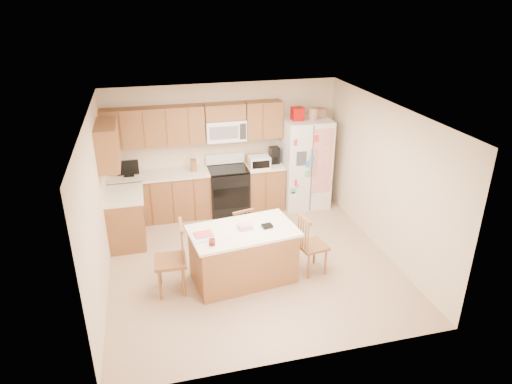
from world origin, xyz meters
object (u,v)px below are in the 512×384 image
object	(u,v)px
stove	(228,189)
island	(243,254)
windsor_chair_back	(240,232)
refrigerator	(305,162)
windsor_chair_left	(172,260)
windsor_chair_right	(311,245)

from	to	relation	value
stove	island	xyz separation A→B (m)	(-0.23, -2.38, -0.04)
windsor_chair_back	refrigerator	bearing A→B (deg)	43.61
stove	windsor_chair_left	world-z (taller)	stove
stove	refrigerator	world-z (taller)	refrigerator
stove	windsor_chair_left	distance (m)	2.74
island	windsor_chair_back	xyz separation A→B (m)	(0.11, 0.70, -0.02)
windsor_chair_right	island	bearing A→B (deg)	177.00
windsor_chair_back	windsor_chair_right	distance (m)	1.22
stove	island	size ratio (longest dim) A/B	0.68
island	windsor_chair_left	distance (m)	1.06
stove	windsor_chair_back	world-z (taller)	stove
stove	windsor_chair_back	distance (m)	1.68
windsor_chair_left	windsor_chair_right	bearing A→B (deg)	-0.51
island	refrigerator	bearing A→B (deg)	52.15
windsor_chair_back	windsor_chair_right	world-z (taller)	windsor_chair_right
refrigerator	island	distance (m)	2.97
refrigerator	windsor_chair_back	bearing A→B (deg)	-136.39
windsor_chair_back	windsor_chair_right	size ratio (longest dim) A/B	0.89
stove	windsor_chair_right	size ratio (longest dim) A/B	1.14
windsor_chair_left	windsor_chair_back	xyz separation A→B (m)	(1.16, 0.74, -0.10)
island	windsor_chair_back	size ratio (longest dim) A/B	1.90
island	windsor_chair_right	distance (m)	1.06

